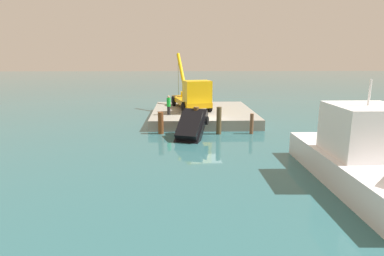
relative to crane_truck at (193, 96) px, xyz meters
name	(u,v)px	position (x,y,z in m)	size (l,w,h in m)	color
ground	(206,129)	(4.47, 0.94, -2.24)	(200.00, 200.00, 0.00)	#2D6066
dock	(203,114)	(-0.13, 0.94, -1.81)	(10.75, 9.33, 0.87)	gray
crane_truck	(193,96)	(0.00, 0.00, 0.00)	(8.94, 3.88, 5.32)	orange
dock_worker	(169,105)	(2.48, -2.18, -0.52)	(0.34, 0.34, 1.68)	black
salvaged_car	(190,131)	(7.55, -0.46, -1.61)	(4.17, 2.94, 3.08)	black
piling_near	(161,123)	(5.80, -2.67, -1.39)	(0.43, 0.43, 1.70)	brown
piling_mid	(196,121)	(6.04, 0.06, -1.18)	(0.42, 0.42, 2.12)	brown
piling_far	(219,121)	(6.06, 1.80, -1.18)	(0.38, 0.38, 2.12)	brown
piling_end	(252,124)	(6.06, 4.34, -1.45)	(0.28, 0.28, 1.58)	brown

